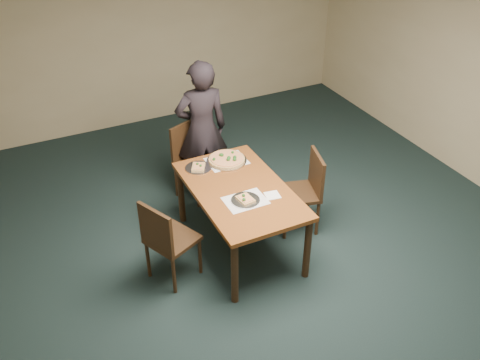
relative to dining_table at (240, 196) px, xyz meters
name	(u,v)px	position (x,y,z in m)	size (l,w,h in m)	color
ground	(289,282)	(0.20, -0.71, -0.66)	(8.00, 8.00, 0.00)	black
room_shell	(300,126)	(0.20, -0.71, 1.08)	(8.00, 8.00, 8.00)	tan
dining_table	(240,196)	(0.00, 0.00, 0.00)	(0.90, 1.50, 0.75)	#603013
chair_far	(192,156)	(-0.07, 1.17, -0.14)	(0.55, 0.55, 0.91)	black
chair_left	(166,238)	(-0.84, -0.13, -0.14)	(0.56, 0.56, 0.91)	black
chair_right	(306,188)	(0.79, 0.01, -0.14)	(0.52, 0.52, 0.91)	black
diner	(202,129)	(0.07, 1.16, 0.18)	(0.61, 0.40, 1.67)	black
placemat_main	(227,161)	(0.10, 0.53, 0.09)	(0.42, 0.32, 0.00)	white
placemat_near	(245,201)	(-0.04, -0.21, 0.09)	(0.40, 0.30, 0.00)	white
pizza_pan	(227,159)	(0.10, 0.53, 0.11)	(0.43, 0.43, 0.07)	silver
slice_plate_near	(245,200)	(-0.05, -0.21, 0.11)	(0.28, 0.28, 0.06)	silver
slice_plate_far	(198,167)	(-0.23, 0.53, 0.10)	(0.28, 0.28, 0.05)	silver
napkin	(272,195)	(0.23, -0.25, 0.09)	(0.14, 0.14, 0.01)	white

